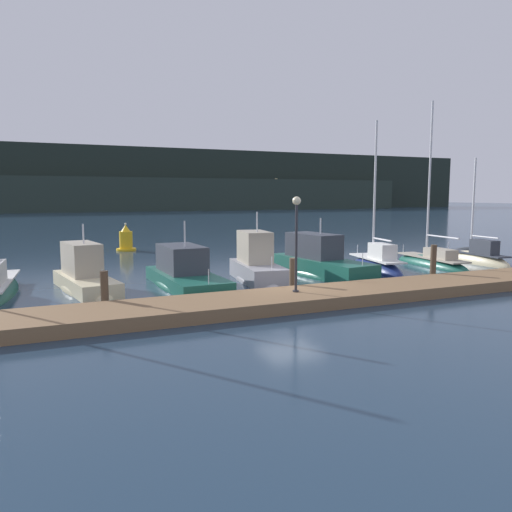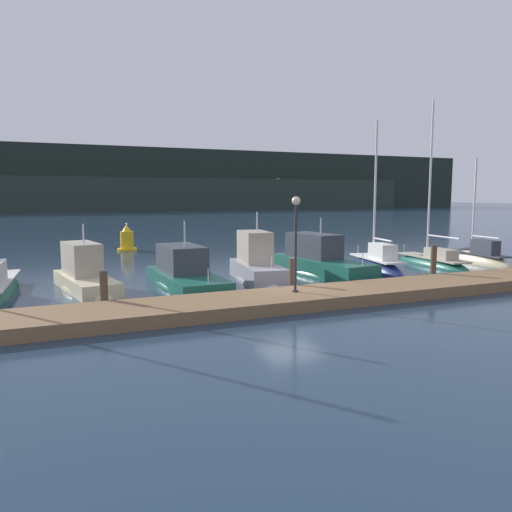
{
  "view_description": "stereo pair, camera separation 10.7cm",
  "coord_description": "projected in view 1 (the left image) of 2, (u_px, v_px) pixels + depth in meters",
  "views": [
    {
      "loc": [
        -9.52,
        -18.11,
        4.11
      ],
      "look_at": [
        0.0,
        3.53,
        1.2
      ],
      "focal_mm": 35.0,
      "sensor_mm": 36.0,
      "label": 1
    },
    {
      "loc": [
        -9.42,
        -18.16,
        4.11
      ],
      "look_at": [
        0.0,
        3.53,
        1.2
      ],
      "focal_mm": 35.0,
      "sensor_mm": 36.0,
      "label": 2
    }
  ],
  "objects": [
    {
      "name": "rowboat_adrift",
      "position": [
        477.0,
        250.0,
        36.96
      ],
      "size": [
        3.29,
        2.52,
        0.56
      ],
      "color": "#2D3338",
      "rests_on": "ground"
    },
    {
      "name": "dock",
      "position": [
        313.0,
        297.0,
        19.03
      ],
      "size": [
        36.07,
        2.8,
        0.45
      ],
      "primitive_type": "cube",
      "color": "brown",
      "rests_on": "ground"
    },
    {
      "name": "mooring_pile_1",
      "position": [
        105.0,
        292.0,
        17.49
      ],
      "size": [
        0.28,
        0.28,
        1.46
      ],
      "primitive_type": "cylinder",
      "color": "#4C3D2D",
      "rests_on": "ground"
    },
    {
      "name": "sailboat_berth_7",
      "position": [
        377.0,
        268.0,
        27.0
      ],
      "size": [
        2.37,
        5.44,
        8.74
      ],
      "color": "navy",
      "rests_on": "ground"
    },
    {
      "name": "mooring_pile_3",
      "position": [
        433.0,
        264.0,
        23.43
      ],
      "size": [
        0.28,
        0.28,
        1.78
      ],
      "primitive_type": "cylinder",
      "color": "#4C3D2D",
      "rests_on": "ground"
    },
    {
      "name": "sailboat_berth_9",
      "position": [
        476.0,
        261.0,
        30.07
      ],
      "size": [
        1.59,
        5.33,
        7.03
      ],
      "color": "beige",
      "rests_on": "ground"
    },
    {
      "name": "motorboat_berth_5",
      "position": [
        257.0,
        271.0,
        23.91
      ],
      "size": [
        2.48,
        5.41,
        3.85
      ],
      "color": "gray",
      "rests_on": "ground"
    },
    {
      "name": "motorboat_berth_6",
      "position": [
        320.0,
        268.0,
        25.51
      ],
      "size": [
        3.01,
        7.32,
        3.6
      ],
      "color": "#195647",
      "rests_on": "ground"
    },
    {
      "name": "sailboat_berth_8",
      "position": [
        432.0,
        263.0,
        28.96
      ],
      "size": [
        2.11,
        6.34,
        10.0
      ],
      "color": "#195647",
      "rests_on": "ground"
    },
    {
      "name": "ground_plane",
      "position": [
        290.0,
        294.0,
        20.76
      ],
      "size": [
        400.0,
        400.0,
        0.0
      ],
      "primitive_type": "plane",
      "color": "#1E3347"
    },
    {
      "name": "motorboat_berth_3",
      "position": [
        85.0,
        282.0,
        21.57
      ],
      "size": [
        2.73,
        6.07,
        3.46
      ],
      "color": "beige",
      "rests_on": "ground"
    },
    {
      "name": "hillside_backdrop",
      "position": [
        87.0,
        181.0,
        128.86
      ],
      "size": [
        240.0,
        23.0,
        16.36
      ],
      "color": "#1E2823",
      "rests_on": "ground"
    },
    {
      "name": "dock_lamppost",
      "position": [
        296.0,
        228.0,
        18.63
      ],
      "size": [
        0.32,
        0.32,
        3.6
      ],
      "color": "#2D2D33",
      "rests_on": "dock"
    },
    {
      "name": "channel_buoy",
      "position": [
        126.0,
        240.0,
        36.86
      ],
      "size": [
        1.44,
        1.44,
        2.05
      ],
      "color": "gold",
      "rests_on": "ground"
    },
    {
      "name": "mooring_pile_2",
      "position": [
        293.0,
        277.0,
        20.47
      ],
      "size": [
        0.28,
        0.28,
        1.54
      ],
      "primitive_type": "cylinder",
      "color": "#4C3D2D",
      "rests_on": "ground"
    },
    {
      "name": "motorboat_berth_4",
      "position": [
        186.0,
        280.0,
        22.53
      ],
      "size": [
        2.62,
        7.02,
        3.56
      ],
      "color": "#195647",
      "rests_on": "ground"
    }
  ]
}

